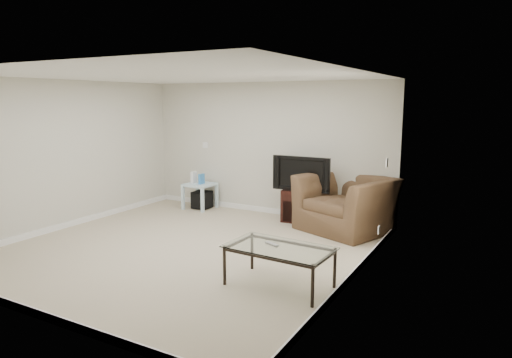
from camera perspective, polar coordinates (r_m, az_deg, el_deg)
The scene contains 18 objects.
floor at distance 6.89m, azimuth -8.59°, elevation -8.55°, with size 5.00×5.00×0.00m, color tan.
ceiling at distance 6.56m, azimuth -9.16°, elevation 12.67°, with size 5.00×5.00×0.00m, color white.
wall_back at distance 8.71m, azimuth 1.26°, elevation 3.83°, with size 5.00×0.02×2.50m, color silver.
wall_left at distance 8.37m, azimuth -22.56°, elevation 2.83°, with size 0.02×5.00×2.50m, color silver.
wall_right at distance 5.46m, azimuth 12.37°, elevation -0.00°, with size 0.02×5.00×2.50m, color silver.
plate_back at distance 9.42m, azimuth -6.36°, elevation 4.23°, with size 0.12×0.02×0.12m, color white.
plate_right_switch at distance 7.00m, azimuth 16.05°, elevation 1.97°, with size 0.02×0.09×0.13m, color white.
plate_right_outlet at distance 6.90m, azimuth 15.10°, elevation -6.16°, with size 0.02×0.08×0.12m, color white.
tv_stand at distance 8.25m, azimuth 5.92°, elevation -3.33°, with size 0.70×0.48×0.58m, color black, non-canonical shape.
dvd_player at distance 8.17m, azimuth 5.86°, elevation -2.06°, with size 0.37×0.26×0.05m, color black.
television at distance 8.10m, azimuth 5.93°, elevation 0.74°, with size 0.99×0.20×0.61m, color black.
side_table at distance 9.25m, azimuth -7.02°, elevation -2.12°, with size 0.53×0.53×0.51m, color silver, non-canonical shape.
subwoofer at distance 9.26m, azimuth -6.77°, elevation -2.57°, with size 0.33×0.33×0.33m, color black.
game_console at distance 9.24m, azimuth -7.78°, elevation 0.21°, with size 0.05×0.17×0.24m, color white.
game_case at distance 9.13m, azimuth -6.83°, elevation 0.01°, with size 0.05×0.15×0.20m, color #337FCC.
recliner at distance 7.72m, azimuth 11.21°, elevation -1.90°, with size 1.41×0.92×1.23m, color brown.
coffee_table at distance 5.44m, azimuth 2.92°, elevation -10.88°, with size 1.22×0.69×0.48m, color black, non-canonical shape.
remote at distance 5.41m, azimuth 2.01°, elevation -8.14°, with size 0.19×0.05×0.02m, color #B2B2B7.
Camera 1 is at (4.02, -5.17, 2.16)m, focal length 32.00 mm.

